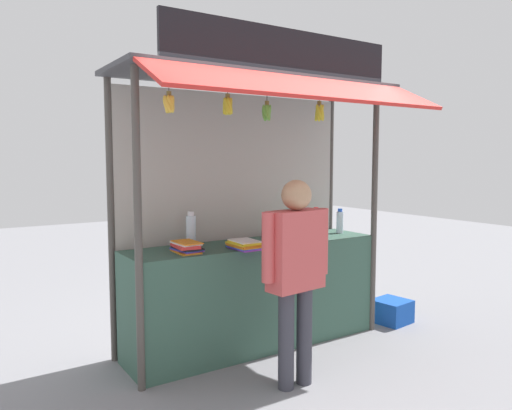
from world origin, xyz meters
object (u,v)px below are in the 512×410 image
at_px(banana_bunch_inner_right, 319,112).
at_px(banana_bunch_inner_left, 228,106).
at_px(water_bottle_back_left, 340,222).
at_px(magazine_stack_front_right, 245,245).
at_px(vendor_person, 296,264).
at_px(water_bottle_left, 316,221).
at_px(banana_bunch_rightmost, 267,112).
at_px(magazine_stack_rear_center, 186,247).
at_px(water_bottle_front_left, 299,225).
at_px(water_bottle_mid_left, 286,226).
at_px(water_bottle_center, 324,223).
at_px(water_bottle_far_right, 191,230).
at_px(plastic_crate, 391,311).
at_px(banana_bunch_leftmost, 169,104).

bearing_deg(banana_bunch_inner_right, banana_bunch_inner_left, -179.99).
relative_size(water_bottle_back_left, banana_bunch_inner_right, 1.01).
bearing_deg(banana_bunch_inner_right, magazine_stack_front_right, 165.87).
height_order(banana_bunch_inner_left, vendor_person, banana_bunch_inner_left).
height_order(water_bottle_left, banana_bunch_rightmost, banana_bunch_rightmost).
height_order(magazine_stack_rear_center, banana_bunch_inner_left, banana_bunch_inner_left).
relative_size(water_bottle_front_left, vendor_person, 0.16).
distance_m(magazine_stack_rear_center, vendor_person, 0.96).
bearing_deg(water_bottle_back_left, water_bottle_mid_left, 167.39).
relative_size(magazine_stack_front_right, banana_bunch_inner_left, 1.27).
relative_size(water_bottle_back_left, water_bottle_mid_left, 1.16).
distance_m(water_bottle_center, banana_bunch_rightmost, 1.48).
relative_size(water_bottle_far_right, banana_bunch_inner_right, 1.23).
bearing_deg(water_bottle_left, vendor_person, -135.73).
xyz_separation_m(water_bottle_center, water_bottle_back_left, (0.24, 0.01, -0.01)).
relative_size(water_bottle_left, plastic_crate, 0.78).
distance_m(magazine_stack_front_right, banana_bunch_inner_left, 1.19).
bearing_deg(water_bottle_front_left, water_bottle_left, 18.16).
relative_size(magazine_stack_rear_center, magazine_stack_front_right, 1.00).
relative_size(water_bottle_front_left, water_bottle_back_left, 0.99).
bearing_deg(banana_bunch_inner_right, water_bottle_front_left, 73.32).
bearing_deg(vendor_person, water_bottle_left, 37.89).
xyz_separation_m(banana_bunch_inner_right, banana_bunch_leftmost, (-1.42, -0.00, -0.01)).
bearing_deg(banana_bunch_leftmost, water_bottle_left, 16.29).
relative_size(banana_bunch_leftmost, banana_bunch_rightmost, 0.93).
bearing_deg(banana_bunch_inner_left, water_bottle_center, 16.63).
bearing_deg(water_bottle_center, magazine_stack_rear_center, -176.71).
bearing_deg(banana_bunch_inner_left, vendor_person, -56.81).
bearing_deg(water_bottle_front_left, plastic_crate, -16.32).
xyz_separation_m(water_bottle_far_right, water_bottle_mid_left, (1.05, 0.02, -0.04)).
xyz_separation_m(water_bottle_far_right, banana_bunch_inner_left, (0.08, -0.53, 1.04)).
xyz_separation_m(magazine_stack_front_right, banana_bunch_rightmost, (0.11, -0.17, 1.12)).
bearing_deg(plastic_crate, banana_bunch_inner_left, -176.13).
xyz_separation_m(water_bottle_back_left, banana_bunch_leftmost, (-2.07, -0.42, 1.05)).
relative_size(magazine_stack_front_right, plastic_crate, 0.88).
height_order(water_bottle_left, water_bottle_back_left, water_bottle_left).
bearing_deg(magazine_stack_rear_center, banana_bunch_inner_right, -15.09).
bearing_deg(water_bottle_center, banana_bunch_inner_right, -135.86).
distance_m(water_bottle_back_left, banana_bunch_rightmost, 1.65).
bearing_deg(plastic_crate, water_bottle_center, 160.76).
distance_m(banana_bunch_inner_right, banana_bunch_inner_left, 0.93).
bearing_deg(banana_bunch_inner_right, water_bottle_back_left, 32.66).
distance_m(water_bottle_front_left, banana_bunch_rightmost, 1.33).
height_order(water_bottle_left, magazine_stack_rear_center, water_bottle_left).
bearing_deg(banana_bunch_inner_left, plastic_crate, 3.87).
distance_m(water_bottle_mid_left, banana_bunch_inner_left, 1.56).
xyz_separation_m(banana_bunch_inner_left, plastic_crate, (2.09, 0.14, -2.04)).
xyz_separation_m(water_bottle_far_right, plastic_crate, (2.17, -0.39, -1.00)).
height_order(water_bottle_left, plastic_crate, water_bottle_left).
xyz_separation_m(water_bottle_far_right, banana_bunch_rightmost, (0.44, -0.53, 1.01)).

